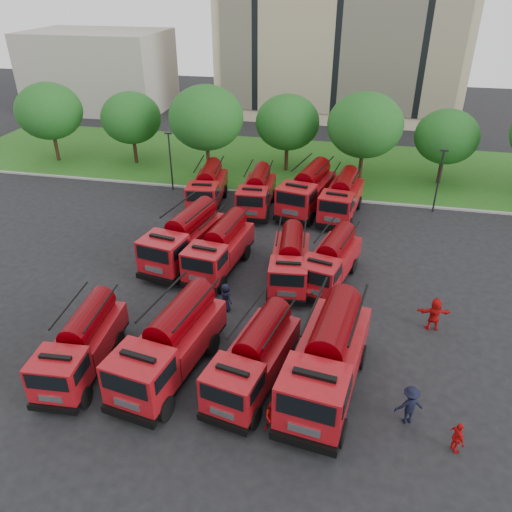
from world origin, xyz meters
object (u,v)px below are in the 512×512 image
(firefighter_2, at_px, (454,451))
(fire_truck_8, at_px, (208,187))
(fire_truck_2, at_px, (254,358))
(fire_truck_9, at_px, (257,192))
(fire_truck_0, at_px, (82,344))
(fire_truck_7, at_px, (330,261))
(fire_truck_1, at_px, (170,344))
(fire_truck_6, at_px, (290,260))
(fire_truck_10, at_px, (307,190))
(fire_truck_4, at_px, (184,238))
(firefighter_5, at_px, (431,328))
(firefighter_1, at_px, (273,430))
(fire_truck_3, at_px, (327,358))
(firefighter_0, at_px, (303,430))
(firefighter_4, at_px, (226,310))
(fire_truck_5, at_px, (220,248))
(fire_truck_11, at_px, (342,197))
(firefighter_3, at_px, (406,421))

(firefighter_2, bearing_deg, fire_truck_8, 16.16)
(fire_truck_2, bearing_deg, fire_truck_9, 113.39)
(fire_truck_0, height_order, fire_truck_7, same)
(fire_truck_1, distance_m, fire_truck_6, 10.12)
(fire_truck_1, bearing_deg, fire_truck_10, 88.42)
(fire_truck_4, relative_size, firefighter_5, 4.01)
(firefighter_1, bearing_deg, fire_truck_3, 52.51)
(firefighter_0, height_order, firefighter_5, firefighter_5)
(fire_truck_8, distance_m, firefighter_2, 27.13)
(fire_truck_8, xyz_separation_m, fire_truck_10, (8.00, 0.73, 0.18))
(firefighter_4, bearing_deg, fire_truck_10, -63.87)
(fire_truck_5, height_order, firefighter_4, fire_truck_5)
(fire_truck_3, relative_size, fire_truck_10, 1.03)
(fire_truck_0, relative_size, fire_truck_6, 1.00)
(fire_truck_2, bearing_deg, fire_truck_1, -167.33)
(fire_truck_2, relative_size, firefighter_5, 3.59)
(fire_truck_4, xyz_separation_m, fire_truck_6, (7.17, -1.09, -0.22))
(fire_truck_0, distance_m, firefighter_2, 16.97)
(firefighter_4, xyz_separation_m, firefighter_5, (11.30, 0.65, 0.00))
(fire_truck_0, height_order, fire_truck_1, fire_truck_1)
(fire_truck_1, xyz_separation_m, firefighter_4, (1.19, 5.38, -1.69))
(fire_truck_0, bearing_deg, firefighter_1, -14.99)
(firefighter_1, bearing_deg, fire_truck_10, 89.03)
(fire_truck_1, height_order, fire_truck_9, fire_truck_1)
(fire_truck_10, height_order, firefighter_2, fire_truck_10)
(fire_truck_7, relative_size, fire_truck_11, 0.94)
(fire_truck_4, relative_size, fire_truck_10, 0.97)
(fire_truck_11, relative_size, firefighter_3, 3.79)
(fire_truck_0, relative_size, firefighter_3, 3.45)
(fire_truck_4, distance_m, fire_truck_10, 11.96)
(fire_truck_4, bearing_deg, fire_truck_3, -33.43)
(firefighter_3, relative_size, firefighter_4, 1.11)
(fire_truck_5, distance_m, fire_truck_11, 12.02)
(fire_truck_5, height_order, fire_truck_8, fire_truck_5)
(fire_truck_1, height_order, fire_truck_10, fire_truck_10)
(firefighter_2, bearing_deg, fire_truck_6, 15.04)
(fire_truck_9, bearing_deg, fire_truck_2, -81.20)
(fire_truck_6, bearing_deg, fire_truck_7, 5.30)
(fire_truck_2, height_order, fire_truck_4, fire_truck_4)
(fire_truck_0, distance_m, fire_truck_3, 11.50)
(fire_truck_10, bearing_deg, fire_truck_2, -77.24)
(fire_truck_8, distance_m, fire_truck_11, 10.76)
(fire_truck_6, bearing_deg, firefighter_0, -83.81)
(fire_truck_10, xyz_separation_m, fire_truck_11, (2.76, -0.61, -0.13))
(fire_truck_1, height_order, firefighter_1, fire_truck_1)
(fire_truck_11, bearing_deg, fire_truck_8, -171.94)
(fire_truck_6, bearing_deg, firefighter_3, -61.96)
(fire_truck_2, height_order, fire_truck_8, fire_truck_8)
(fire_truck_4, height_order, fire_truck_9, fire_truck_4)
(firefighter_4, bearing_deg, fire_truck_8, -32.60)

